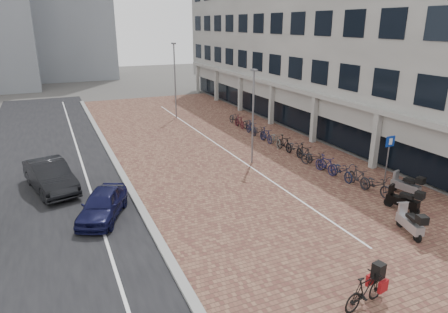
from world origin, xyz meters
TOP-DOWN VIEW (x-y plane):
  - ground at (0.00, 0.00)m, footprint 140.00×140.00m
  - plaza_brick at (2.00, 12.00)m, footprint 14.50×42.00m
  - street_asphalt at (-9.00, 12.00)m, footprint 8.00×50.00m
  - curb at (-5.10, 12.00)m, footprint 0.35×42.00m
  - lane_line at (-7.00, 12.00)m, footprint 0.12×44.00m
  - parking_line at (2.20, 12.00)m, footprint 0.10×30.00m
  - office_building at (12.97, 16.00)m, footprint 8.40×40.00m
  - car_navy at (-6.79, 3.87)m, footprint 2.97×4.08m
  - car_dark at (-8.81, 8.15)m, footprint 2.73×4.97m
  - hero_bike at (-0.36, -5.38)m, footprint 1.90×0.86m
  - scooter_front at (7.41, 0.28)m, footprint 0.90×1.77m
  - scooter_mid at (5.84, -1.00)m, footprint 1.05×1.79m
  - scooter_back at (4.39, -2.71)m, footprint 1.01×1.82m
  - parking_sign at (7.50, 1.72)m, footprint 0.56×0.09m
  - lamp_near at (2.64, 7.70)m, footprint 0.12×0.12m
  - lamp_far at (2.10, 21.50)m, footprint 0.12×0.12m
  - bike_row at (5.85, 9.05)m, footprint 1.42×18.11m

SIDE VIEW (x-z plane):
  - ground at x=0.00m, z-range 0.00..0.00m
  - street_asphalt at x=-9.00m, z-range -0.01..0.02m
  - plaza_brick at x=2.00m, z-range -0.01..0.03m
  - lane_line at x=-7.00m, z-range 0.02..0.02m
  - parking_line at x=2.20m, z-range 0.03..0.04m
  - curb at x=-5.10m, z-range 0.00..0.14m
  - bike_row at x=5.85m, z-range 0.00..1.05m
  - hero_bike at x=-0.36m, z-range -0.07..1.22m
  - scooter_front at x=7.41m, z-range 0.00..1.16m
  - scooter_mid at x=5.84m, z-range 0.00..1.18m
  - scooter_back at x=4.39m, z-range 0.00..1.20m
  - car_navy at x=-6.79m, z-range 0.00..1.29m
  - car_dark at x=-8.81m, z-range 0.00..1.55m
  - parking_sign at x=7.50m, z-range 0.49..3.20m
  - lamp_near at x=2.64m, z-range 0.00..5.66m
  - lamp_far at x=2.10m, z-range 0.00..6.56m
  - office_building at x=12.97m, z-range 0.94..15.94m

